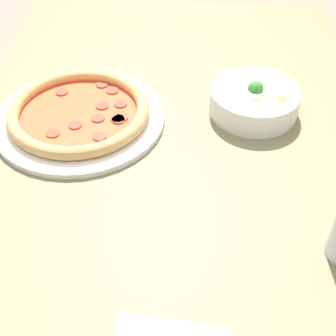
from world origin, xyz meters
name	(u,v)px	position (x,y,z in m)	size (l,w,h in m)	color
dining_table	(176,188)	(0.00, 0.00, 0.64)	(1.30, 0.83, 0.74)	#706B4C
pizza	(80,114)	(-0.08, -0.19, 0.76)	(0.34, 0.34, 0.04)	white
bowl	(256,99)	(-0.12, 0.16, 0.77)	(0.18, 0.18, 0.07)	white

